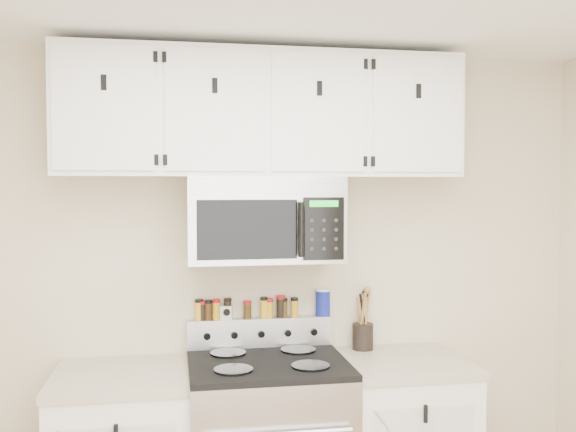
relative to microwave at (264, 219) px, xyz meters
name	(u,v)px	position (x,y,z in m)	size (l,w,h in m)	color
back_wall	(259,288)	(0.00, 0.19, -0.38)	(3.50, 0.01, 2.50)	#B7AB89
microwave	(264,219)	(0.00, 0.00, 0.00)	(0.76, 0.44, 0.42)	#9E9EA3
upper_cabinets	(263,115)	(0.00, 0.03, 0.52)	(2.00, 0.35, 0.62)	white
utensil_crock	(363,334)	(0.55, 0.11, -0.63)	(0.11, 0.11, 0.32)	black
kitchen_timer	(226,312)	(-0.18, 0.16, -0.49)	(0.06, 0.05, 0.07)	silver
salt_canister	(323,302)	(0.34, 0.16, -0.46)	(0.08, 0.08, 0.14)	navy
spice_jar_0	(199,309)	(-0.32, 0.16, -0.47)	(0.04, 0.04, 0.11)	gold
spice_jar_1	(202,310)	(-0.30, 0.16, -0.48)	(0.04, 0.04, 0.10)	black
spice_jar_2	(208,310)	(-0.27, 0.16, -0.48)	(0.04, 0.04, 0.10)	#3D240E
spice_jar_3	(216,309)	(-0.23, 0.16, -0.48)	(0.04, 0.04, 0.10)	gold
spice_jar_4	(228,308)	(-0.17, 0.16, -0.47)	(0.04, 0.04, 0.11)	black
spice_jar_5	(247,309)	(-0.07, 0.16, -0.48)	(0.04, 0.04, 0.09)	#3C2A0E
spice_jar_6	(264,307)	(0.02, 0.16, -0.47)	(0.04, 0.04, 0.11)	gold
spice_jar_7	(269,308)	(0.05, 0.16, -0.48)	(0.04, 0.04, 0.10)	gold
spice_jar_8	(281,306)	(0.11, 0.16, -0.47)	(0.05, 0.05, 0.11)	black
spice_jar_9	(284,307)	(0.13, 0.16, -0.48)	(0.04, 0.04, 0.10)	#472D11
spice_jar_10	(294,307)	(0.18, 0.16, -0.48)	(0.04, 0.04, 0.10)	gold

